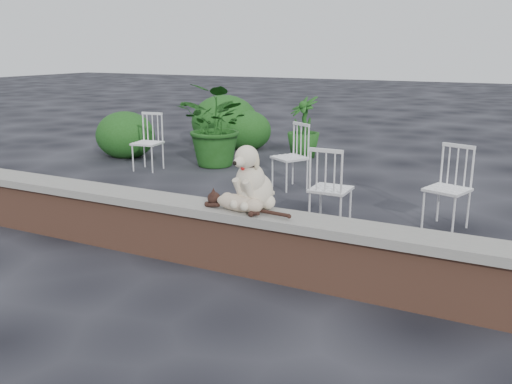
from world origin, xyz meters
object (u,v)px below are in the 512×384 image
at_px(dog, 255,176).
at_px(chair_a, 147,142).
at_px(potted_plant_a, 218,125).
at_px(cat, 240,202).
at_px(chair_c, 331,188).
at_px(chair_b, 290,156).
at_px(potted_plant_b, 304,127).
at_px(chair_d, 448,188).

distance_m(dog, chair_a, 4.62).
distance_m(dog, potted_plant_a, 4.60).
bearing_deg(cat, potted_plant_a, 133.56).
xyz_separation_m(cat, chair_c, (0.28, 1.59, -0.20)).
bearing_deg(cat, chair_c, 90.13).
height_order(dog, chair_b, dog).
height_order(cat, chair_b, chair_b).
bearing_deg(potted_plant_b, dog, -72.15).
distance_m(dog, cat, 0.27).
relative_size(cat, chair_c, 1.09).
relative_size(cat, potted_plant_a, 0.72).
bearing_deg(potted_plant_a, cat, -56.70).
xyz_separation_m(chair_a, potted_plant_b, (1.86, 2.24, 0.09)).
bearing_deg(chair_c, potted_plant_a, -39.60).
xyz_separation_m(cat, chair_b, (-0.85, 3.04, -0.20)).
height_order(potted_plant_a, potted_plant_b, potted_plant_a).
relative_size(chair_d, potted_plant_b, 0.84).
bearing_deg(cat, chair_d, 66.54).
relative_size(dog, cat, 0.59).
xyz_separation_m(chair_b, potted_plant_a, (-1.72, 0.87, 0.24)).
bearing_deg(dog, potted_plant_b, 118.11).
bearing_deg(chair_c, potted_plant_b, -63.94).
relative_size(chair_b, potted_plant_a, 0.66).
distance_m(chair_d, chair_b, 2.46).
xyz_separation_m(chair_c, potted_plant_b, (-1.88, 3.75, 0.09)).
bearing_deg(dog, chair_b, 118.13).
xyz_separation_m(dog, chair_d, (1.37, 2.02, -0.41)).
height_order(chair_b, chair_a, same).
height_order(chair_d, potted_plant_a, potted_plant_a).
bearing_deg(chair_b, chair_a, -150.09).
height_order(chair_b, potted_plant_b, potted_plant_b).
relative_size(dog, potted_plant_b, 0.54).
bearing_deg(dog, chair_a, 150.34).
relative_size(chair_c, chair_d, 1.00).
relative_size(chair_d, chair_b, 1.00).
relative_size(chair_b, potted_plant_b, 0.84).
xyz_separation_m(potted_plant_a, potted_plant_b, (0.98, 1.43, -0.15)).
bearing_deg(chair_b, potted_plant_b, 139.09).
xyz_separation_m(dog, chair_a, (-3.53, 2.95, -0.41)).
height_order(dog, chair_c, dog).
distance_m(cat, chair_c, 1.63).
bearing_deg(chair_b, dog, -40.87).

